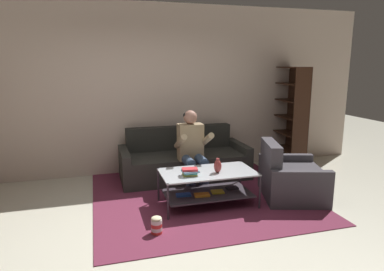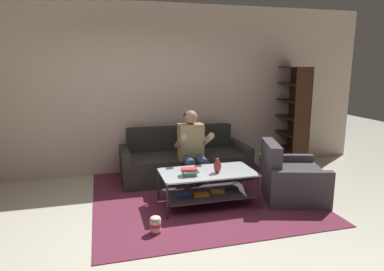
{
  "view_description": "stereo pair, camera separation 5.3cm",
  "coord_description": "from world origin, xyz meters",
  "px_view_note": "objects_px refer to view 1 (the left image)",
  "views": [
    {
      "loc": [
        -0.82,
        -3.5,
        1.88
      ],
      "look_at": [
        0.48,
        1.01,
        0.9
      ],
      "focal_mm": 32.0,
      "sensor_mm": 36.0,
      "label": 1
    },
    {
      "loc": [
        -0.77,
        -3.51,
        1.88
      ],
      "look_at": [
        0.48,
        1.01,
        0.9
      ],
      "focal_mm": 32.0,
      "sensor_mm": 36.0,
      "label": 2
    }
  ],
  "objects_px": {
    "couch": "(184,161)",
    "armchair": "(290,179)",
    "bookshelf": "(289,124)",
    "vase": "(218,166)",
    "person_seated_center": "(192,147)",
    "popcorn_tub": "(157,225)",
    "book_stack": "(190,172)",
    "coffee_table": "(208,183)"
  },
  "relations": [
    {
      "from": "bookshelf",
      "to": "popcorn_tub",
      "type": "bearing_deg",
      "value": -144.31
    },
    {
      "from": "armchair",
      "to": "bookshelf",
      "type": "bearing_deg",
      "value": 59.94
    },
    {
      "from": "coffee_table",
      "to": "armchair",
      "type": "relative_size",
      "value": 1.11
    },
    {
      "from": "bookshelf",
      "to": "vase",
      "type": "bearing_deg",
      "value": -142.11
    },
    {
      "from": "armchair",
      "to": "popcorn_tub",
      "type": "distance_m",
      "value": 2.12
    },
    {
      "from": "book_stack",
      "to": "armchair",
      "type": "bearing_deg",
      "value": 1.14
    },
    {
      "from": "popcorn_tub",
      "to": "vase",
      "type": "bearing_deg",
      "value": 30.51
    },
    {
      "from": "couch",
      "to": "bookshelf",
      "type": "xyz_separation_m",
      "value": [
        2.13,
        0.26,
        0.5
      ]
    },
    {
      "from": "coffee_table",
      "to": "vase",
      "type": "distance_m",
      "value": 0.29
    },
    {
      "from": "armchair",
      "to": "popcorn_tub",
      "type": "xyz_separation_m",
      "value": [
        -2.04,
        -0.56,
        -0.17
      ]
    },
    {
      "from": "armchair",
      "to": "popcorn_tub",
      "type": "bearing_deg",
      "value": -164.56
    },
    {
      "from": "person_seated_center",
      "to": "couch",
      "type": "bearing_deg",
      "value": 90.0
    },
    {
      "from": "popcorn_tub",
      "to": "coffee_table",
      "type": "bearing_deg",
      "value": 37.39
    },
    {
      "from": "bookshelf",
      "to": "armchair",
      "type": "distance_m",
      "value": 1.85
    },
    {
      "from": "person_seated_center",
      "to": "coffee_table",
      "type": "bearing_deg",
      "value": -88.73
    },
    {
      "from": "popcorn_tub",
      "to": "couch",
      "type": "bearing_deg",
      "value": 66.58
    },
    {
      "from": "person_seated_center",
      "to": "vase",
      "type": "height_order",
      "value": "person_seated_center"
    },
    {
      "from": "couch",
      "to": "armchair",
      "type": "height_order",
      "value": "couch"
    },
    {
      "from": "book_stack",
      "to": "popcorn_tub",
      "type": "height_order",
      "value": "book_stack"
    },
    {
      "from": "couch",
      "to": "vase",
      "type": "xyz_separation_m",
      "value": [
        0.13,
        -1.3,
        0.29
      ]
    },
    {
      "from": "couch",
      "to": "bookshelf",
      "type": "height_order",
      "value": "bookshelf"
    },
    {
      "from": "armchair",
      "to": "vase",
      "type": "bearing_deg",
      "value": -179.12
    },
    {
      "from": "book_stack",
      "to": "popcorn_tub",
      "type": "xyz_separation_m",
      "value": [
        -0.54,
        -0.53,
        -0.42
      ]
    },
    {
      "from": "couch",
      "to": "armchair",
      "type": "xyz_separation_m",
      "value": [
        1.24,
        -1.28,
        -0.01
      ]
    },
    {
      "from": "vase",
      "to": "armchair",
      "type": "relative_size",
      "value": 0.17
    },
    {
      "from": "couch",
      "to": "bookshelf",
      "type": "relative_size",
      "value": 1.14
    },
    {
      "from": "vase",
      "to": "book_stack",
      "type": "distance_m",
      "value": 0.39
    },
    {
      "from": "coffee_table",
      "to": "book_stack",
      "type": "height_order",
      "value": "book_stack"
    },
    {
      "from": "person_seated_center",
      "to": "book_stack",
      "type": "distance_m",
      "value": 0.84
    },
    {
      "from": "couch",
      "to": "coffee_table",
      "type": "relative_size",
      "value": 1.66
    },
    {
      "from": "person_seated_center",
      "to": "popcorn_tub",
      "type": "bearing_deg",
      "value": -121.21
    },
    {
      "from": "book_stack",
      "to": "bookshelf",
      "type": "height_order",
      "value": "bookshelf"
    },
    {
      "from": "person_seated_center",
      "to": "armchair",
      "type": "height_order",
      "value": "person_seated_center"
    },
    {
      "from": "coffee_table",
      "to": "armchair",
      "type": "bearing_deg",
      "value": -2.83
    },
    {
      "from": "vase",
      "to": "person_seated_center",
      "type": "bearing_deg",
      "value": 99.26
    },
    {
      "from": "couch",
      "to": "book_stack",
      "type": "distance_m",
      "value": 1.36
    },
    {
      "from": "book_stack",
      "to": "armchair",
      "type": "distance_m",
      "value": 1.52
    },
    {
      "from": "book_stack",
      "to": "bookshelf",
      "type": "xyz_separation_m",
      "value": [
        2.39,
        1.57,
        0.25
      ]
    },
    {
      "from": "bookshelf",
      "to": "coffee_table",
      "type": "bearing_deg",
      "value": -144.98
    },
    {
      "from": "couch",
      "to": "armchair",
      "type": "relative_size",
      "value": 1.84
    },
    {
      "from": "book_stack",
      "to": "popcorn_tub",
      "type": "bearing_deg",
      "value": -135.51
    },
    {
      "from": "couch",
      "to": "armchair",
      "type": "bearing_deg",
      "value": -46.05
    }
  ]
}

